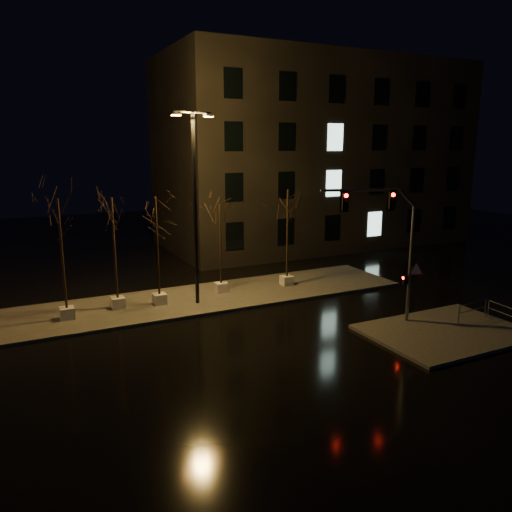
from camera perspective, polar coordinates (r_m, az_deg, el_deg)
ground at (r=22.46m, az=0.64°, el=-8.99°), size 90.00×90.00×0.00m
median at (r=27.62m, az=-5.01°, el=-4.70°), size 22.00×5.00×0.15m
sidewalk_corner at (r=24.15m, az=20.89°, el=-8.09°), size 7.00×5.00×0.15m
building at (r=43.50m, az=6.54°, el=11.50°), size 25.00×12.00×15.00m
tree_0 at (r=24.60m, az=-21.53°, el=3.17°), size 1.80×1.80×5.88m
tree_1 at (r=25.51m, az=-16.04°, el=3.64°), size 1.80×1.80×5.75m
tree_2 at (r=25.63m, az=-11.33°, el=3.94°), size 1.80×1.80×5.75m
tree_3 at (r=27.39m, az=-4.13°, el=3.65°), size 1.80×1.80×5.10m
tree_4 at (r=28.78m, az=3.64°, el=5.13°), size 1.80×1.80×5.78m
traffic_signal_mast at (r=23.40m, az=15.21°, el=2.27°), size 4.88×1.66×6.24m
streetlight_main at (r=25.36m, az=-7.01°, el=6.81°), size 2.39×0.95×9.71m
guard_rail_a at (r=25.80m, az=23.52°, el=-5.51°), size 1.99×0.19×0.86m
guard_rail_b at (r=25.84m, az=26.47°, el=-5.76°), size 0.23×1.84×0.88m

